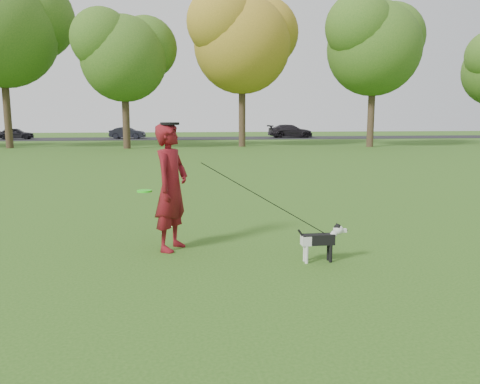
{
  "coord_description": "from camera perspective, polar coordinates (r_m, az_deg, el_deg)",
  "views": [
    {
      "loc": [
        -0.72,
        -6.92,
        2.09
      ],
      "look_at": [
        0.24,
        0.14,
        0.95
      ],
      "focal_mm": 35.0,
      "sensor_mm": 36.0,
      "label": 1
    }
  ],
  "objects": [
    {
      "name": "man",
      "position": [
        7.42,
        -8.38,
        0.58
      ],
      "size": [
        0.76,
        0.87,
        2.01
      ],
      "primitive_type": "imported",
      "rotation": [
        0.0,
        0.0,
        1.09
      ],
      "color": "#5F0D16",
      "rests_on": "ground"
    },
    {
      "name": "car_mid",
      "position": [
        47.17,
        -13.56,
        7.02
      ],
      "size": [
        3.53,
        1.72,
        1.12
      ],
      "primitive_type": "imported",
      "rotation": [
        0.0,
        0.0,
        1.4
      ],
      "color": "black",
      "rests_on": "road"
    },
    {
      "name": "car_right",
      "position": [
        48.35,
        6.15,
        7.39
      ],
      "size": [
        4.67,
        2.08,
        1.33
      ],
      "primitive_type": "imported",
      "rotation": [
        0.0,
        0.0,
        1.62
      ],
      "color": "black",
      "rests_on": "road"
    },
    {
      "name": "tree_row",
      "position": [
        33.42,
        -9.37,
        18.15
      ],
      "size": [
        51.74,
        8.86,
        12.01
      ],
      "color": "#38281C",
      "rests_on": "ground"
    },
    {
      "name": "ground",
      "position": [
        7.26,
        -1.78,
        -7.64
      ],
      "size": [
        120.0,
        120.0,
        0.0
      ],
      "primitive_type": "plane",
      "color": "#285116",
      "rests_on": "ground"
    },
    {
      "name": "car_left",
      "position": [
        49.28,
        -25.68,
        6.45
      ],
      "size": [
        3.24,
        1.38,
        1.09
      ],
      "primitive_type": "imported",
      "rotation": [
        0.0,
        0.0,
        1.6
      ],
      "color": "black",
      "rests_on": "road"
    },
    {
      "name": "dog",
      "position": [
        6.93,
        9.95,
        -5.59
      ],
      "size": [
        0.75,
        0.15,
        0.57
      ],
      "color": "black",
      "rests_on": "ground"
    },
    {
      "name": "road",
      "position": [
        46.97,
        -6.95,
        6.51
      ],
      "size": [
        120.0,
        7.0,
        0.02
      ],
      "primitive_type": "cube",
      "color": "black",
      "rests_on": "ground"
    },
    {
      "name": "man_held_items",
      "position": [
        7.05,
        2.78,
        -0.72
      ],
      "size": [
        2.79,
        1.1,
        1.63
      ],
      "color": "#2DEF1E",
      "rests_on": "ground"
    }
  ]
}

